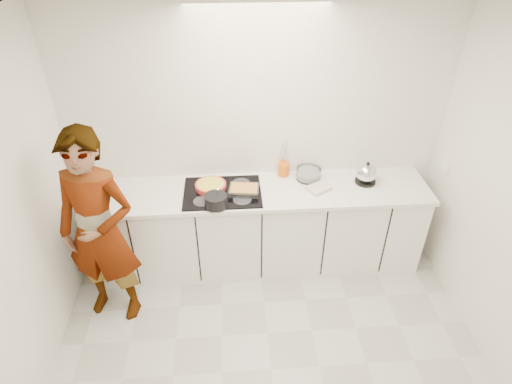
{
  "coord_description": "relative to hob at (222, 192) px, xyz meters",
  "views": [
    {
      "loc": [
        -0.27,
        -2.04,
        3.19
      ],
      "look_at": [
        -0.05,
        1.05,
        1.05
      ],
      "focal_mm": 30.0,
      "sensor_mm": 36.0,
      "label": 1
    }
  ],
  "objects": [
    {
      "name": "tart_dish",
      "position": [
        -0.11,
        0.07,
        0.03
      ],
      "size": [
        0.32,
        0.32,
        0.05
      ],
      "color": "#CD3C32",
      "rests_on": "hob"
    },
    {
      "name": "baking_dish",
      "position": [
        0.2,
        -0.02,
        0.04
      ],
      "size": [
        0.3,
        0.24,
        0.05
      ],
      "color": "silver",
      "rests_on": "hob"
    },
    {
      "name": "mixing_bowl",
      "position": [
        0.84,
        0.19,
        0.05
      ],
      "size": [
        0.28,
        0.28,
        0.11
      ],
      "color": "silver",
      "rests_on": "countertop"
    },
    {
      "name": "kettle",
      "position": [
        1.38,
        0.08,
        0.09
      ],
      "size": [
        0.25,
        0.25,
        0.23
      ],
      "color": "black",
      "rests_on": "countertop"
    },
    {
      "name": "base_cabinets",
      "position": [
        0.35,
        0.02,
        -0.48
      ],
      "size": [
        3.2,
        0.58,
        0.87
      ],
      "primitive_type": "cube",
      "color": "white",
      "rests_on": "floor"
    },
    {
      "name": "hob",
      "position": [
        0.0,
        0.0,
        0.0
      ],
      "size": [
        0.72,
        0.54,
        0.01
      ],
      "primitive_type": "cube",
      "color": "black",
      "rests_on": "countertop"
    },
    {
      "name": "countertop",
      "position": [
        0.35,
        0.02,
        -0.03
      ],
      "size": [
        3.24,
        0.64,
        0.04
      ],
      "primitive_type": "cube",
      "color": "white",
      "rests_on": "base_cabinets"
    },
    {
      "name": "utensil_crock",
      "position": [
        0.61,
        0.27,
        0.06
      ],
      "size": [
        0.11,
        0.11,
        0.14
      ],
      "primitive_type": "cylinder",
      "rotation": [
        0.0,
        0.0,
        -0.05
      ],
      "color": "#DF620A",
      "rests_on": "countertop"
    },
    {
      "name": "saucepan",
      "position": [
        -0.06,
        -0.22,
        0.06
      ],
      "size": [
        0.22,
        0.22,
        0.19
      ],
      "color": "black",
      "rests_on": "hob"
    },
    {
      "name": "cook",
      "position": [
        -1.02,
        -0.51,
        0.01
      ],
      "size": [
        0.76,
        0.58,
        1.85
      ],
      "primitive_type": "imported",
      "rotation": [
        0.0,
        0.0,
        -0.23
      ],
      "color": "white",
      "rests_on": "floor"
    },
    {
      "name": "tea_towel",
      "position": [
        0.91,
        -0.01,
        0.01
      ],
      "size": [
        0.26,
        0.24,
        0.03
      ],
      "primitive_type": "cube",
      "rotation": [
        0.0,
        0.0,
        0.53
      ],
      "color": "white",
      "rests_on": "countertop"
    },
    {
      "name": "ceiling",
      "position": [
        0.35,
        -1.26,
        1.68
      ],
      "size": [
        3.6,
        3.2,
        0.0
      ],
      "primitive_type": "cube",
      "color": "white",
      "rests_on": "wall_back"
    },
    {
      "name": "floor",
      "position": [
        0.35,
        -1.26,
        -0.92
      ],
      "size": [
        3.6,
        3.2,
        0.0
      ],
      "primitive_type": "cube",
      "color": "beige",
      "rests_on": "ground"
    },
    {
      "name": "wall_back",
      "position": [
        0.35,
        0.34,
        0.38
      ],
      "size": [
        3.6,
        0.0,
        2.6
      ],
      "primitive_type": "cube",
      "color": "white",
      "rests_on": "ground"
    }
  ]
}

